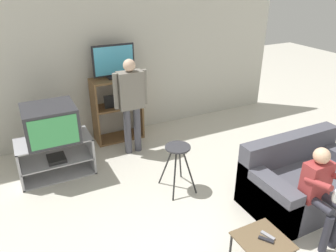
{
  "coord_description": "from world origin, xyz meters",
  "views": [
    {
      "loc": [
        -1.61,
        -1.01,
        2.65
      ],
      "look_at": [
        0.04,
        2.31,
        0.9
      ],
      "focal_mm": 35.0,
      "sensor_mm": 36.0,
      "label": 1
    }
  ],
  "objects_px": {
    "media_shelf": "(117,109)",
    "couch": "(303,182)",
    "folding_stool": "(178,155)",
    "snack_table": "(263,243)",
    "television_flat": "(114,62)",
    "remote_control_black": "(266,240)",
    "person_standing_adult": "(131,98)",
    "television_main": "(50,123)",
    "remote_control_white": "(268,236)",
    "person_seated_child": "(321,188)",
    "tv_stand": "(56,157)"
  },
  "relations": [
    {
      "from": "couch",
      "to": "remote_control_black",
      "type": "bearing_deg",
      "value": -152.47
    },
    {
      "from": "television_flat",
      "to": "person_seated_child",
      "type": "distance_m",
      "value": 3.48
    },
    {
      "from": "snack_table",
      "to": "remote_control_white",
      "type": "xyz_separation_m",
      "value": [
        0.07,
        0.02,
        0.05
      ]
    },
    {
      "from": "remote_control_black",
      "to": "person_standing_adult",
      "type": "distance_m",
      "value": 2.81
    },
    {
      "from": "television_flat",
      "to": "remote_control_white",
      "type": "xyz_separation_m",
      "value": [
        0.41,
        -3.28,
        -0.99
      ]
    },
    {
      "from": "television_flat",
      "to": "remote_control_black",
      "type": "relative_size",
      "value": 4.75
    },
    {
      "from": "television_main",
      "to": "folding_stool",
      "type": "xyz_separation_m",
      "value": [
        1.37,
        -1.09,
        -0.29
      ]
    },
    {
      "from": "snack_table",
      "to": "remote_control_white",
      "type": "bearing_deg",
      "value": 13.31
    },
    {
      "from": "television_flat",
      "to": "person_standing_adult",
      "type": "height_order",
      "value": "television_flat"
    },
    {
      "from": "television_flat",
      "to": "remote_control_white",
      "type": "bearing_deg",
      "value": -82.91
    },
    {
      "from": "folding_stool",
      "to": "snack_table",
      "type": "bearing_deg",
      "value": -85.42
    },
    {
      "from": "television_main",
      "to": "snack_table",
      "type": "bearing_deg",
      "value": -60.05
    },
    {
      "from": "media_shelf",
      "to": "person_seated_child",
      "type": "xyz_separation_m",
      "value": [
        1.14,
        -3.19,
        0.08
      ]
    },
    {
      "from": "snack_table",
      "to": "couch",
      "type": "bearing_deg",
      "value": 26.45
    },
    {
      "from": "media_shelf",
      "to": "person_seated_child",
      "type": "bearing_deg",
      "value": -70.34
    },
    {
      "from": "television_flat",
      "to": "person_standing_adult",
      "type": "distance_m",
      "value": 0.72
    },
    {
      "from": "media_shelf",
      "to": "snack_table",
      "type": "relative_size",
      "value": 2.34
    },
    {
      "from": "television_flat",
      "to": "couch",
      "type": "bearing_deg",
      "value": -61.54
    },
    {
      "from": "tv_stand",
      "to": "folding_stool",
      "type": "relative_size",
      "value": 1.56
    },
    {
      "from": "folding_stool",
      "to": "snack_table",
      "type": "height_order",
      "value": "folding_stool"
    },
    {
      "from": "tv_stand",
      "to": "person_seated_child",
      "type": "distance_m",
      "value": 3.42
    },
    {
      "from": "remote_control_white",
      "to": "person_standing_adult",
      "type": "bearing_deg",
      "value": 81.33
    },
    {
      "from": "person_standing_adult",
      "to": "remote_control_black",
      "type": "bearing_deg",
      "value": -83.63
    },
    {
      "from": "television_main",
      "to": "remote_control_black",
      "type": "height_order",
      "value": "television_main"
    },
    {
      "from": "television_main",
      "to": "remote_control_white",
      "type": "height_order",
      "value": "television_main"
    },
    {
      "from": "remote_control_black",
      "to": "person_seated_child",
      "type": "relative_size",
      "value": 0.14
    },
    {
      "from": "television_flat",
      "to": "folding_stool",
      "type": "relative_size",
      "value": 1.06
    },
    {
      "from": "remote_control_white",
      "to": "person_seated_child",
      "type": "bearing_deg",
      "value": -11.24
    },
    {
      "from": "media_shelf",
      "to": "person_standing_adult",
      "type": "bearing_deg",
      "value": -84.04
    },
    {
      "from": "tv_stand",
      "to": "person_standing_adult",
      "type": "distance_m",
      "value": 1.38
    },
    {
      "from": "television_main",
      "to": "remote_control_white",
      "type": "relative_size",
      "value": 4.75
    },
    {
      "from": "television_main",
      "to": "remote_control_black",
      "type": "xyz_separation_m",
      "value": [
        1.51,
        -2.61,
        -0.45
      ]
    },
    {
      "from": "media_shelf",
      "to": "remote_control_black",
      "type": "distance_m",
      "value": 3.31
    },
    {
      "from": "couch",
      "to": "person_standing_adult",
      "type": "bearing_deg",
      "value": 123.55
    },
    {
      "from": "folding_stool",
      "to": "snack_table",
      "type": "relative_size",
      "value": 1.39
    },
    {
      "from": "media_shelf",
      "to": "person_seated_child",
      "type": "height_order",
      "value": "media_shelf"
    },
    {
      "from": "television_main",
      "to": "folding_stool",
      "type": "distance_m",
      "value": 1.78
    },
    {
      "from": "television_main",
      "to": "person_seated_child",
      "type": "distance_m",
      "value": 3.41
    },
    {
      "from": "folding_stool",
      "to": "couch",
      "type": "bearing_deg",
      "value": -36.8
    },
    {
      "from": "folding_stool",
      "to": "person_seated_child",
      "type": "distance_m",
      "value": 1.7
    },
    {
      "from": "remote_control_black",
      "to": "person_standing_adult",
      "type": "relative_size",
      "value": 0.09
    },
    {
      "from": "remote_control_black",
      "to": "remote_control_white",
      "type": "xyz_separation_m",
      "value": [
        0.05,
        0.03,
        0.0
      ]
    },
    {
      "from": "media_shelf",
      "to": "couch",
      "type": "relative_size",
      "value": 0.74
    },
    {
      "from": "remote_control_white",
      "to": "person_seated_child",
      "type": "height_order",
      "value": "person_seated_child"
    },
    {
      "from": "remote_control_black",
      "to": "remote_control_white",
      "type": "bearing_deg",
      "value": -0.6
    },
    {
      "from": "tv_stand",
      "to": "person_seated_child",
      "type": "xyz_separation_m",
      "value": [
        2.29,
        -2.51,
        0.36
      ]
    },
    {
      "from": "media_shelf",
      "to": "snack_table",
      "type": "height_order",
      "value": "media_shelf"
    },
    {
      "from": "tv_stand",
      "to": "person_standing_adult",
      "type": "relative_size",
      "value": 0.66
    },
    {
      "from": "remote_control_black",
      "to": "person_standing_adult",
      "type": "bearing_deg",
      "value": 62.06
    },
    {
      "from": "remote_control_white",
      "to": "person_standing_adult",
      "type": "height_order",
      "value": "person_standing_adult"
    }
  ]
}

